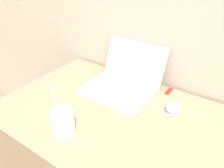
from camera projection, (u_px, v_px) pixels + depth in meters
desk at (110, 165)px, 1.21m from camera, size 1.03×0.71×0.76m
laptop at (123, 81)px, 1.16m from camera, size 0.35×0.35×0.22m
drink_cup at (63, 122)px, 0.87m from camera, size 0.09×0.09×0.23m
computer_mouse at (173, 108)px, 1.01m from camera, size 0.07×0.09×0.04m
usb_stick at (169, 91)px, 1.15m from camera, size 0.02×0.06×0.01m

